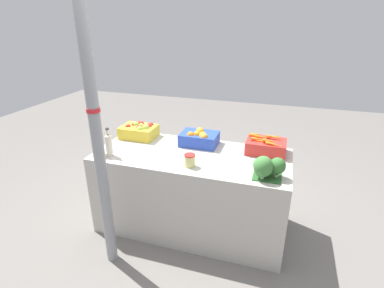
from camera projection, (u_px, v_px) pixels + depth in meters
name	position (u px, v px, depth m)	size (l,w,h in m)	color
ground_plane	(192.00, 224.00, 3.07)	(10.00, 10.00, 0.00)	slate
market_table	(192.00, 191.00, 2.92)	(1.78, 0.80, 0.79)	#B7B2A8
support_pole	(94.00, 116.00, 2.14)	(0.10, 0.10, 2.61)	gray
apple_crate	(140.00, 130.00, 3.13)	(0.36, 0.26, 0.16)	gold
orange_crate	(199.00, 138.00, 2.94)	(0.36, 0.26, 0.16)	#2847B7
carrot_crate	(266.00, 146.00, 2.77)	(0.36, 0.27, 0.16)	red
broccoli_pile	(266.00, 166.00, 2.32)	(0.25, 0.23, 0.20)	#2D602D
juice_bottle_golden	(98.00, 141.00, 2.72)	(0.07, 0.07, 0.30)	gold
juice_bottle_cloudy	(109.00, 144.00, 2.69)	(0.06, 0.06, 0.27)	beige
pickle_jar	(190.00, 160.00, 2.52)	(0.09, 0.09, 0.11)	#D1CC75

